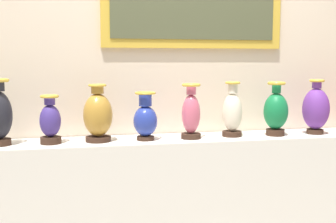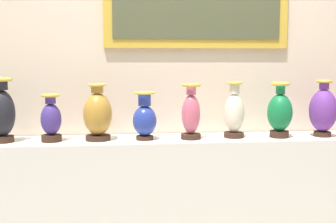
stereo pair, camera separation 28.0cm
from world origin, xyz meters
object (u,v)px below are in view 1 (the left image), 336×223
at_px(vase_emerald, 276,111).
at_px(vase_violet, 316,109).
at_px(vase_ivory, 232,113).
at_px(vase_cobalt, 145,119).
at_px(vase_ochre, 98,116).
at_px(vase_rose, 191,114).
at_px(vase_indigo, 50,122).

distance_m(vase_emerald, vase_violet, 0.30).
distance_m(vase_ivory, vase_violet, 0.60).
xyz_separation_m(vase_cobalt, vase_violet, (1.19, -0.01, 0.04)).
bearing_deg(vase_emerald, vase_ochre, 178.75).
relative_size(vase_rose, vase_ivory, 0.98).
height_order(vase_ochre, vase_rose, vase_ochre).
distance_m(vase_indigo, vase_cobalt, 0.59).
relative_size(vase_ivory, vase_violet, 0.97).
xyz_separation_m(vase_rose, vase_ivory, (0.29, 0.03, -0.00)).
height_order(vase_ochre, vase_violet, vase_violet).
bearing_deg(vase_violet, vase_cobalt, 179.73).
height_order(vase_indigo, vase_rose, vase_rose).
relative_size(vase_ochre, vase_rose, 1.00).
distance_m(vase_ochre, vase_emerald, 1.19).
xyz_separation_m(vase_cobalt, vase_emerald, (0.89, -0.01, 0.03)).
height_order(vase_ochre, vase_emerald, vase_emerald).
relative_size(vase_indigo, vase_violet, 0.79).
relative_size(vase_cobalt, vase_violet, 0.82).
distance_m(vase_indigo, vase_emerald, 1.48).
xyz_separation_m(vase_rose, vase_emerald, (0.59, -0.00, 0.00)).
xyz_separation_m(vase_indigo, vase_ivory, (1.18, 0.02, 0.02)).
bearing_deg(vase_ivory, vase_emerald, -5.91).
distance_m(vase_rose, vase_violet, 0.89).
bearing_deg(vase_cobalt, vase_ochre, 177.04).
bearing_deg(vase_cobalt, vase_rose, -1.12).
height_order(vase_indigo, vase_ivory, vase_ivory).
distance_m(vase_ivory, vase_emerald, 0.30).
relative_size(vase_indigo, vase_ochre, 0.83).
bearing_deg(vase_indigo, vase_violet, -0.22).
relative_size(vase_cobalt, vase_emerald, 0.85).
relative_size(vase_cobalt, vase_ivory, 0.84).
relative_size(vase_rose, vase_emerald, 0.98).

